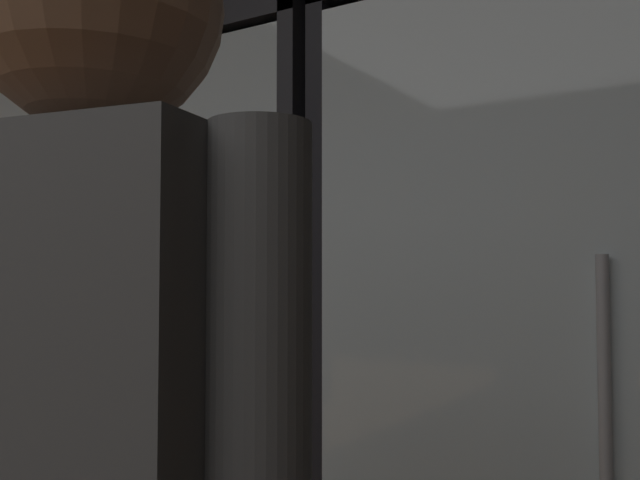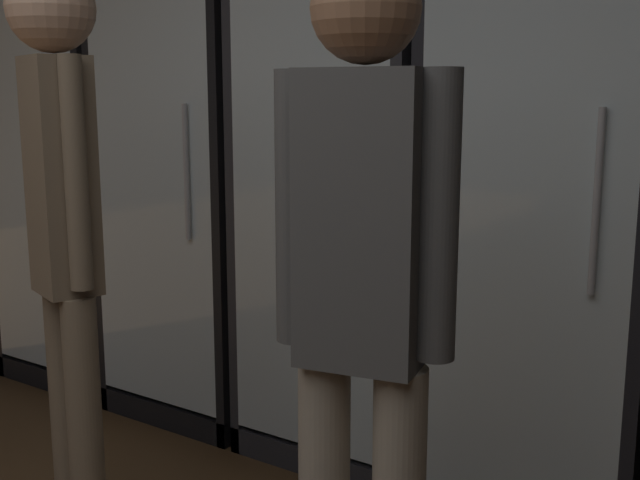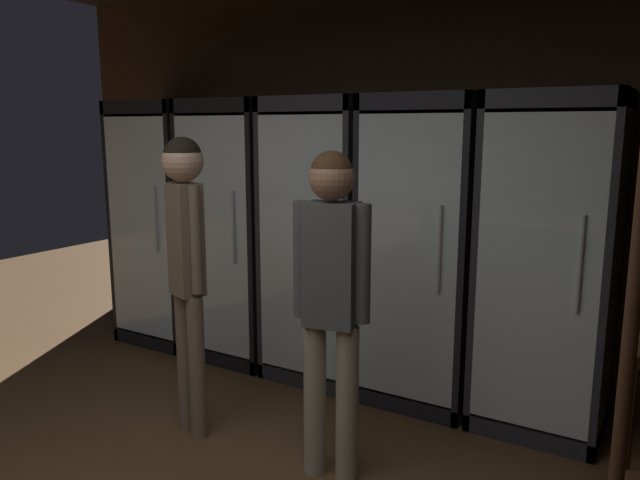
# 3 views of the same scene
# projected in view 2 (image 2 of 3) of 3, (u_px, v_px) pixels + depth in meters

# --- Properties ---
(wall_back) EXTENTS (6.00, 0.06, 2.80)m
(wall_back) POSITION_uv_depth(u_px,v_px,m) (506.00, 80.00, 2.85)
(wall_back) COLOR #382619
(wall_back) RESTS_ON ground
(cooler_far_left) EXTENTS (0.71, 0.66, 1.93)m
(cooler_far_left) POSITION_uv_depth(u_px,v_px,m) (97.00, 181.00, 3.72)
(cooler_far_left) COLOR black
(cooler_far_left) RESTS_ON ground
(cooler_left) EXTENTS (0.71, 0.66, 1.93)m
(cooler_left) POSITION_uv_depth(u_px,v_px,m) (213.00, 189.00, 3.31)
(cooler_left) COLOR black
(cooler_left) RESTS_ON ground
(cooler_center) EXTENTS (0.71, 0.66, 1.93)m
(cooler_center) POSITION_uv_depth(u_px,v_px,m) (361.00, 205.00, 2.91)
(cooler_center) COLOR #2B2B30
(cooler_center) RESTS_ON ground
(cooler_right) EXTENTS (0.71, 0.66, 1.93)m
(cooler_right) POSITION_uv_depth(u_px,v_px,m) (558.00, 219.00, 2.50)
(cooler_right) COLOR black
(cooler_right) RESTS_ON ground
(shopper_near) EXTENTS (0.27, 0.22, 1.69)m
(shopper_near) POSITION_uv_depth(u_px,v_px,m) (62.00, 189.00, 2.03)
(shopper_near) COLOR #72604C
(shopper_near) RESTS_ON ground
(shopper_far) EXTENTS (0.38, 0.22, 1.63)m
(shopper_far) POSITION_uv_depth(u_px,v_px,m) (363.00, 265.00, 1.58)
(shopper_far) COLOR gray
(shopper_far) RESTS_ON ground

